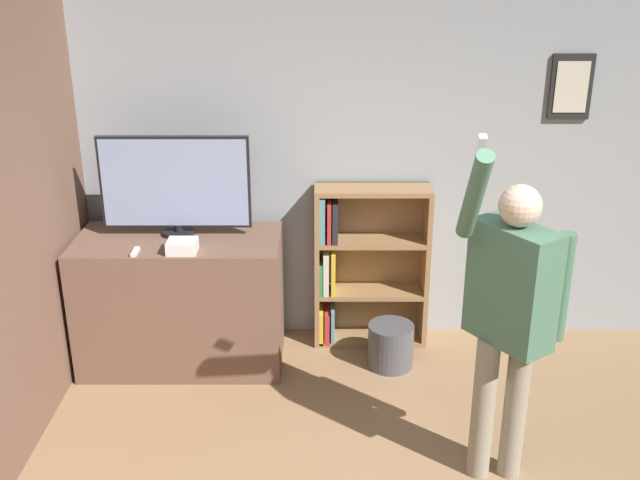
{
  "coord_description": "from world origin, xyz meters",
  "views": [
    {
      "loc": [
        -0.29,
        -2.64,
        2.88
      ],
      "look_at": [
        -0.28,
        1.54,
        1.22
      ],
      "focal_mm": 42.0,
      "sensor_mm": 36.0,
      "label": 1
    }
  ],
  "objects_px": {
    "bookshelf": "(360,265)",
    "person": "(509,307)",
    "game_console": "(181,246)",
    "television": "(174,185)",
    "waste_bin": "(390,345)"
  },
  "relations": [
    {
      "from": "bookshelf",
      "to": "television",
      "type": "bearing_deg",
      "value": -169.88
    },
    {
      "from": "game_console",
      "to": "bookshelf",
      "type": "xyz_separation_m",
      "value": [
        1.23,
        0.55,
        -0.38
      ]
    },
    {
      "from": "bookshelf",
      "to": "person",
      "type": "bearing_deg",
      "value": -66.39
    },
    {
      "from": "television",
      "to": "person",
      "type": "xyz_separation_m",
      "value": [
        2.01,
        -1.37,
        -0.25
      ]
    },
    {
      "from": "person",
      "to": "waste_bin",
      "type": "distance_m",
      "value": 1.59
    },
    {
      "from": "television",
      "to": "game_console",
      "type": "bearing_deg",
      "value": -75.75
    },
    {
      "from": "game_console",
      "to": "bookshelf",
      "type": "distance_m",
      "value": 1.4
    },
    {
      "from": "waste_bin",
      "to": "game_console",
      "type": "bearing_deg",
      "value": -173.89
    },
    {
      "from": "television",
      "to": "person",
      "type": "bearing_deg",
      "value": -34.28
    },
    {
      "from": "television",
      "to": "bookshelf",
      "type": "height_order",
      "value": "television"
    },
    {
      "from": "game_console",
      "to": "bookshelf",
      "type": "height_order",
      "value": "bookshelf"
    },
    {
      "from": "waste_bin",
      "to": "television",
      "type": "bearing_deg",
      "value": 173.83
    },
    {
      "from": "television",
      "to": "waste_bin",
      "type": "height_order",
      "value": "television"
    },
    {
      "from": "bookshelf",
      "to": "waste_bin",
      "type": "height_order",
      "value": "bookshelf"
    },
    {
      "from": "television",
      "to": "bookshelf",
      "type": "relative_size",
      "value": 0.83
    }
  ]
}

